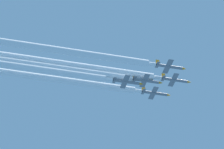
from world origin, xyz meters
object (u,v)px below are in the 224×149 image
(jet_lead, at_px, (175,80))
(jet_slot, at_px, (147,81))
(jet_left_wingman, at_px, (155,93))
(jet_high_trail, at_px, (127,82))
(jet_right_wingman, at_px, (170,67))

(jet_lead, distance_m, jet_slot, 12.11)
(jet_lead, relative_size, jet_slot, 1.00)
(jet_left_wingman, distance_m, jet_high_trail, 17.22)
(jet_right_wingman, height_order, jet_high_trail, jet_right_wingman)
(jet_right_wingman, bearing_deg, jet_slot, -144.10)
(jet_left_wingman, height_order, jet_slot, jet_left_wingman)
(jet_left_wingman, relative_size, jet_right_wingman, 1.00)
(jet_high_trail, bearing_deg, jet_slot, 91.20)
(jet_lead, distance_m, jet_right_wingman, 10.74)
(jet_right_wingman, bearing_deg, jet_left_wingman, -178.45)
(jet_left_wingman, bearing_deg, jet_right_wingman, 1.55)
(jet_slot, relative_size, jet_high_trail, 1.00)
(jet_right_wingman, relative_size, jet_slot, 1.00)
(jet_right_wingman, distance_m, jet_slot, 11.46)
(jet_right_wingman, xyz_separation_m, jet_high_trail, (-9.07, -14.62, -3.17))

